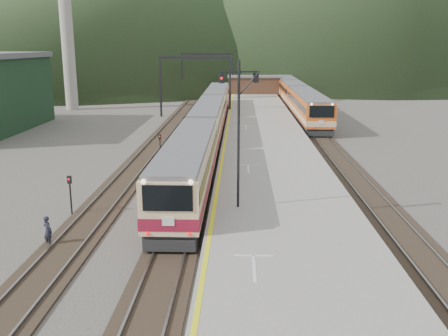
{
  "coord_description": "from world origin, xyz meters",
  "views": [
    {
      "loc": [
        3.21,
        -11.92,
        9.47
      ],
      "look_at": [
        2.22,
        18.17,
        2.0
      ],
      "focal_mm": 40.0,
      "sensor_mm": 36.0,
      "label": 1
    }
  ],
  "objects_px": {
    "worker": "(48,231)",
    "signal_mast": "(239,120)",
    "main_train": "(208,122)",
    "second_train": "(291,91)"
  },
  "relations": [
    {
      "from": "main_train",
      "to": "worker",
      "type": "height_order",
      "value": "main_train"
    },
    {
      "from": "worker",
      "to": "main_train",
      "type": "bearing_deg",
      "value": -66.63
    },
    {
      "from": "main_train",
      "to": "signal_mast",
      "type": "bearing_deg",
      "value": -82.56
    },
    {
      "from": "main_train",
      "to": "second_train",
      "type": "distance_m",
      "value": 34.91
    },
    {
      "from": "main_train",
      "to": "worker",
      "type": "xyz_separation_m",
      "value": [
        -6.01,
        -27.21,
        -1.16
      ]
    },
    {
      "from": "second_train",
      "to": "signal_mast",
      "type": "xyz_separation_m",
      "value": [
        -8.38,
        -56.89,
        3.58
      ]
    },
    {
      "from": "worker",
      "to": "signal_mast",
      "type": "bearing_deg",
      "value": -124.38
    },
    {
      "from": "main_train",
      "to": "second_train",
      "type": "height_order",
      "value": "second_train"
    },
    {
      "from": "second_train",
      "to": "worker",
      "type": "bearing_deg",
      "value": -106.23
    },
    {
      "from": "signal_mast",
      "to": "worker",
      "type": "bearing_deg",
      "value": -160.21
    }
  ]
}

